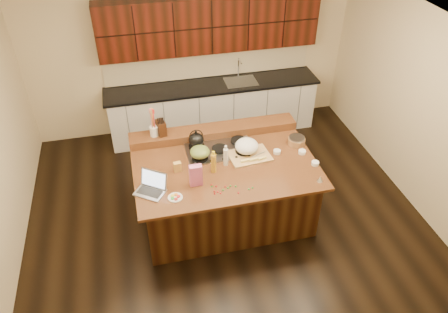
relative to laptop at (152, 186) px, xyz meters
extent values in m
cube|color=black|center=(0.99, 0.31, -0.99)|extent=(5.50, 5.00, 0.01)
cube|color=silver|center=(0.99, 0.31, 1.72)|extent=(5.50, 5.00, 0.01)
cube|color=beige|center=(0.99, 2.82, 0.36)|extent=(5.50, 0.01, 2.70)
cube|color=beige|center=(0.99, -2.19, 0.36)|extent=(5.50, 0.01, 2.70)
cube|color=beige|center=(3.74, 0.31, 0.36)|extent=(0.01, 5.00, 2.70)
cube|color=black|center=(0.99, 0.31, -0.55)|extent=(2.22, 1.42, 0.88)
cube|color=black|center=(0.99, 0.31, -0.09)|extent=(2.40, 1.60, 0.04)
cube|color=black|center=(0.99, 1.01, -0.01)|extent=(2.40, 0.30, 0.12)
cube|color=gray|center=(0.99, 0.61, -0.06)|extent=(0.92, 0.52, 0.02)
cylinder|color=black|center=(0.69, 0.74, -0.04)|extent=(0.22, 0.22, 0.03)
cylinder|color=black|center=(1.29, 0.74, -0.04)|extent=(0.22, 0.22, 0.03)
cylinder|color=black|center=(0.69, 0.48, -0.04)|extent=(0.22, 0.22, 0.03)
cylinder|color=black|center=(1.29, 0.48, -0.04)|extent=(0.22, 0.22, 0.03)
cylinder|color=black|center=(0.99, 0.61, -0.04)|extent=(0.22, 0.22, 0.03)
cube|color=silver|center=(1.29, 2.48, -0.54)|extent=(3.60, 0.62, 0.90)
cube|color=black|center=(1.29, 2.48, -0.07)|extent=(3.70, 0.66, 0.04)
cube|color=gray|center=(1.79, 2.48, -0.05)|extent=(0.55, 0.42, 0.01)
cylinder|color=gray|center=(1.79, 2.66, 0.13)|extent=(0.02, 0.02, 0.36)
cube|color=black|center=(1.29, 2.63, 0.96)|extent=(3.60, 0.34, 0.90)
cube|color=beige|center=(1.29, 2.79, 0.21)|extent=(3.60, 0.03, 0.50)
ellipsoid|color=black|center=(0.69, 0.74, 0.08)|extent=(0.21, 0.21, 0.19)
ellipsoid|color=#5B702D|center=(0.69, 0.48, 0.05)|extent=(0.32, 0.32, 0.15)
cube|color=#B7B7BC|center=(-0.03, -0.04, -0.06)|extent=(0.42, 0.40, 0.02)
cube|color=black|center=(-0.03, -0.04, -0.05)|extent=(0.32, 0.29, 0.00)
cube|color=#B7B7BC|center=(0.04, 0.05, 0.07)|extent=(0.33, 0.26, 0.22)
cube|color=silver|center=(0.03, 0.05, 0.07)|extent=(0.29, 0.23, 0.19)
cylinder|color=gold|center=(0.81, 0.19, 0.07)|extent=(0.07, 0.07, 0.27)
cylinder|color=silver|center=(0.99, 0.29, 0.06)|extent=(0.08, 0.08, 0.25)
cube|color=tan|center=(1.35, 0.39, -0.05)|extent=(0.58, 0.44, 0.02)
ellipsoid|color=white|center=(1.33, 0.47, 0.06)|extent=(0.32, 0.32, 0.20)
cube|color=#EDD872|center=(1.25, 0.26, -0.02)|extent=(0.12, 0.03, 0.03)
cube|color=#EDD872|center=(1.37, 0.26, -0.02)|extent=(0.12, 0.03, 0.03)
cube|color=#EDD872|center=(1.48, 0.26, -0.02)|extent=(0.12, 0.03, 0.03)
cylinder|color=gray|center=(1.46, 0.37, -0.03)|extent=(0.21, 0.09, 0.01)
cylinder|color=white|center=(2.14, 0.02, -0.04)|extent=(0.12, 0.12, 0.04)
cylinder|color=white|center=(2.06, 0.29, -0.04)|extent=(0.11, 0.11, 0.04)
cylinder|color=white|center=(1.73, 0.38, -0.04)|extent=(0.12, 0.12, 0.04)
cylinder|color=#996B3F|center=(2.07, 0.52, -0.02)|extent=(0.30, 0.30, 0.09)
cone|color=silver|center=(2.07, -0.30, -0.03)|extent=(0.09, 0.09, 0.07)
cube|color=#D6659B|center=(0.54, -0.01, 0.08)|extent=(0.16, 0.09, 0.29)
cylinder|color=white|center=(0.26, -0.20, -0.06)|extent=(0.23, 0.23, 0.01)
cube|color=gold|center=(0.36, 0.30, 0.00)|extent=(0.10, 0.08, 0.13)
cylinder|color=white|center=(0.15, 1.01, 0.12)|extent=(0.15, 0.15, 0.14)
cube|color=black|center=(0.25, 1.01, 0.16)|extent=(0.14, 0.19, 0.21)
ellipsoid|color=red|center=(0.88, -0.15, -0.06)|extent=(0.02, 0.02, 0.02)
ellipsoid|color=#198C26|center=(1.20, -0.25, -0.06)|extent=(0.02, 0.02, 0.02)
ellipsoid|color=red|center=(0.73, -0.25, -0.06)|extent=(0.02, 0.02, 0.02)
ellipsoid|color=#198C26|center=(0.84, -0.21, -0.06)|extent=(0.02, 0.02, 0.02)
ellipsoid|color=red|center=(0.73, -0.20, -0.06)|extent=(0.02, 0.02, 0.02)
ellipsoid|color=#198C26|center=(1.01, -0.17, -0.06)|extent=(0.02, 0.02, 0.02)
ellipsoid|color=red|center=(1.01, -0.30, -0.06)|extent=(0.02, 0.02, 0.02)
ellipsoid|color=#198C26|center=(0.72, -0.11, -0.06)|extent=(0.02, 0.02, 0.02)
ellipsoid|color=red|center=(0.73, -0.08, -0.06)|extent=(0.02, 0.02, 0.02)
ellipsoid|color=#198C26|center=(1.15, -0.26, -0.06)|extent=(0.02, 0.02, 0.02)
ellipsoid|color=red|center=(0.78, -0.12, -0.06)|extent=(0.02, 0.02, 0.02)
ellipsoid|color=#198C26|center=(0.95, -0.15, -0.06)|extent=(0.02, 0.02, 0.02)
ellipsoid|color=red|center=(0.77, -0.22, -0.06)|extent=(0.02, 0.02, 0.02)
ellipsoid|color=#198C26|center=(0.91, -0.18, -0.06)|extent=(0.02, 0.02, 0.02)
ellipsoid|color=red|center=(0.80, -0.25, -0.06)|extent=(0.02, 0.02, 0.02)
camera|label=1|loc=(-0.07, -4.10, 3.47)|focal=35.00mm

